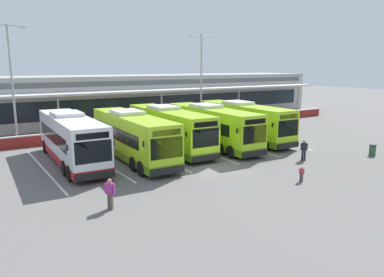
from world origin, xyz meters
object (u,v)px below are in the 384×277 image
Objects in this scene: coach_bus_left_centre at (132,137)px; pedestrian_child at (302,173)px; lamp_post_centre at (201,74)px; pedestrian_in_dark_coat at (110,193)px; coach_bus_leftmost at (71,140)px; coach_bus_rightmost at (244,122)px; coach_bus_centre at (169,129)px; coach_bus_right_centre at (212,127)px; lamp_post_west at (12,76)px; pedestrian_near_bin at (304,149)px; litter_bin at (373,150)px.

coach_bus_left_centre is 12.19× the size of pedestrian_child.
lamp_post_centre is (7.97, 23.00, 5.75)m from pedestrian_child.
coach_bus_left_centre is 7.56× the size of pedestrian_in_dark_coat.
coach_bus_rightmost is at bearing -1.24° from coach_bus_leftmost.
coach_bus_leftmost and coach_bus_centre have the same top height.
lamp_post_west is (-14.75, 11.29, 4.50)m from coach_bus_right_centre.
coach_bus_rightmost is 12.19× the size of pedestrian_child.
coach_bus_leftmost is at bearing 160.92° from coach_bus_left_centre.
pedestrian_near_bin is (4.38, 3.56, 0.33)m from pedestrian_child.
coach_bus_left_centre reaches higher than pedestrian_near_bin.
coach_bus_leftmost is 4.56m from coach_bus_left_centre.
coach_bus_left_centre is 13.16× the size of litter_bin.
coach_bus_rightmost is (16.69, -0.36, 0.00)m from coach_bus_leftmost.
pedestrian_child is (2.55, -12.62, -1.24)m from coach_bus_centre.
coach_bus_leftmost is at bearing 179.77° from coach_bus_centre.
coach_bus_right_centre is 1.00× the size of coach_bus_rightmost.
pedestrian_near_bin is 0.15× the size of lamp_post_west.
coach_bus_rightmost reaches higher than pedestrian_near_bin.
coach_bus_leftmost is 1.00× the size of coach_bus_right_centre.
pedestrian_in_dark_coat is at bearing -144.46° from coach_bus_right_centre.
coach_bus_centre reaches higher than pedestrian_child.
coach_bus_right_centre is (3.95, -0.95, 0.00)m from coach_bus_centre.
coach_bus_left_centre reaches higher than pedestrian_in_dark_coat.
coach_bus_left_centre is 13.05m from pedestrian_child.
lamp_post_west is (-2.41, 10.31, 4.50)m from coach_bus_leftmost.
coach_bus_leftmost is at bearing -76.84° from lamp_post_west.
coach_bus_right_centre is 11.82m from pedestrian_child.
coach_bus_leftmost is 17.85m from pedestrian_near_bin.
coach_bus_leftmost is at bearing 152.43° from litter_bin.
pedestrian_in_dark_coat is 0.15× the size of lamp_post_west.
lamp_post_west reaches higher than pedestrian_near_bin.
pedestrian_child is at bearing -171.61° from litter_bin.
lamp_post_centre is (19.83, 20.80, 5.42)m from pedestrian_in_dark_coat.
coach_bus_leftmost is at bearing -151.32° from lamp_post_centre.
lamp_post_west is at bearing 103.16° from coach_bus_leftmost.
coach_bus_centre is at bearing 127.40° from pedestrian_near_bin.
coach_bus_right_centre is (8.04, 0.51, 0.00)m from coach_bus_left_centre.
lamp_post_centre is (10.52, 10.38, 4.50)m from coach_bus_centre.
pedestrian_in_dark_coat is (-13.26, -9.47, -0.91)m from coach_bus_right_centre.
coach_bus_rightmost is at bearing 81.11° from pedestrian_near_bin.
litter_bin is at bearing -48.52° from coach_bus_right_centre.
coach_bus_left_centre is at bearing -176.40° from coach_bus_right_centre.
pedestrian_child is (-1.39, -11.67, -1.24)m from coach_bus_right_centre.
coach_bus_leftmost is 7.56× the size of pedestrian_near_bin.
coach_bus_rightmost is 11.79m from litter_bin.
coach_bus_right_centre is at bearing -4.56° from coach_bus_leftmost.
lamp_post_west is at bearing -179.88° from lamp_post_centre.
coach_bus_rightmost is (12.39, 1.13, 0.00)m from coach_bus_left_centre.
coach_bus_leftmost is 8.40m from coach_bus_centre.
coach_bus_rightmost is 1.11× the size of lamp_post_centre.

